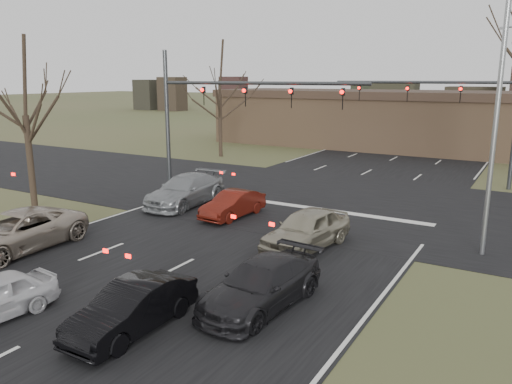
% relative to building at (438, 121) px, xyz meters
% --- Properties ---
extents(ground, '(360.00, 360.00, 0.00)m').
position_rel_building_xyz_m(ground, '(-2.00, -38.00, -2.67)').
color(ground, '#45512B').
rests_on(ground, ground).
extents(road_main, '(14.00, 300.00, 0.02)m').
position_rel_building_xyz_m(road_main, '(-2.00, 22.00, -2.66)').
color(road_main, black).
rests_on(road_main, ground).
extents(road_cross, '(200.00, 14.00, 0.02)m').
position_rel_building_xyz_m(road_cross, '(-2.00, -23.00, -2.65)').
color(road_cross, black).
rests_on(road_cross, ground).
extents(building, '(42.40, 10.40, 5.30)m').
position_rel_building_xyz_m(building, '(0.00, 0.00, 0.00)').
color(building, '#8F6C4D').
rests_on(building, ground).
extents(mast_arm_near, '(12.12, 0.24, 8.00)m').
position_rel_building_xyz_m(mast_arm_near, '(-7.23, -25.00, 2.41)').
color(mast_arm_near, '#383A3D').
rests_on(mast_arm_near, ground).
extents(mast_arm_far, '(11.12, 0.24, 8.00)m').
position_rel_building_xyz_m(mast_arm_far, '(4.18, -15.00, 2.35)').
color(mast_arm_far, '#383A3D').
rests_on(mast_arm_far, ground).
extents(streetlight_right_near, '(2.34, 0.25, 10.00)m').
position_rel_building_xyz_m(streetlight_right_near, '(6.82, -28.00, 2.92)').
color(streetlight_right_near, gray).
rests_on(streetlight_right_near, ground).
extents(tree_left_near, '(5.10, 5.10, 8.50)m').
position_rel_building_xyz_m(tree_left_near, '(-13.50, -32.00, 3.90)').
color(tree_left_near, black).
rests_on(tree_left_near, ground).
extents(tree_left_far, '(5.70, 5.70, 9.50)m').
position_rel_building_xyz_m(tree_left_far, '(-15.00, -13.00, 4.68)').
color(tree_left_far, black).
rests_on(tree_left_far, ground).
extents(car_silver_suv, '(2.78, 5.56, 1.51)m').
position_rel_building_xyz_m(car_silver_suv, '(-8.42, -36.49, -1.91)').
color(car_silver_suv, '#A59786').
rests_on(car_silver_suv, ground).
extents(car_black_hatch, '(1.37, 3.90, 1.28)m').
position_rel_building_xyz_m(car_black_hatch, '(-0.19, -38.83, -2.02)').
color(car_black_hatch, black).
rests_on(car_black_hatch, ground).
extents(car_charcoal_sedan, '(2.30, 4.79, 1.35)m').
position_rel_building_xyz_m(car_charcoal_sedan, '(2.00, -35.91, -1.99)').
color(car_charcoal_sedan, black).
rests_on(car_charcoal_sedan, ground).
extents(car_grey_ahead, '(2.40, 5.40, 1.54)m').
position_rel_building_xyz_m(car_grey_ahead, '(-7.28, -27.58, -1.90)').
color(car_grey_ahead, gray).
rests_on(car_grey_ahead, ground).
extents(car_red_ahead, '(1.57, 3.83, 1.24)m').
position_rel_building_xyz_m(car_red_ahead, '(-3.87, -28.33, -2.05)').
color(car_red_ahead, '#52130B').
rests_on(car_red_ahead, ground).
extents(car_silver_ahead, '(2.39, 4.68, 1.53)m').
position_rel_building_xyz_m(car_silver_ahead, '(1.00, -30.63, -1.90)').
color(car_silver_ahead, '#9C967E').
rests_on(car_silver_ahead, ground).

